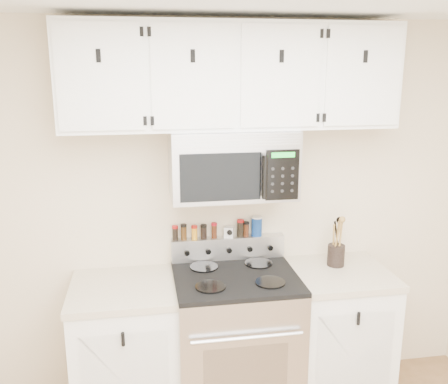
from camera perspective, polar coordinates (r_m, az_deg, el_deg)
The scene contains 17 objects.
back_wall at distance 3.32m, azimuth 0.34°, elevation -2.53°, with size 3.50×0.01×2.50m, color beige.
range at distance 3.35m, azimuth 1.30°, elevation -16.72°, with size 0.76×0.65×1.10m.
base_cabinet_left at distance 3.34m, azimuth -11.07°, elevation -17.64°, with size 0.64×0.62×0.92m.
base_cabinet_right at distance 3.56m, azimuth 12.62°, elevation -15.55°, with size 0.64×0.62×0.92m.
microwave at distance 3.05m, azimuth 0.98°, elevation 3.28°, with size 0.76×0.44×0.42m.
upper_cabinets at distance 3.02m, azimuth 0.92°, elevation 13.11°, with size 2.00×0.35×0.62m.
utensil_crock at distance 3.41m, azimuth 12.69°, elevation -6.88°, with size 0.11×0.11×0.33m.
kitchen_timer at distance 3.33m, azimuth 0.57°, elevation -4.59°, with size 0.06×0.05×0.07m, color silver.
salt_canister at distance 3.36m, azimuth 3.76°, elevation -3.90°, with size 0.07×0.07×0.13m.
spice_jar_0 at distance 3.28m, azimuth -5.60°, elevation -4.67°, with size 0.04×0.04×0.10m.
spice_jar_1 at distance 3.29m, azimuth -4.62°, elevation -4.56°, with size 0.04×0.04×0.11m.
spice_jar_2 at distance 3.29m, azimuth -3.40°, elevation -4.61°, with size 0.04×0.04×0.09m.
spice_jar_3 at distance 3.30m, azimuth -2.33°, elevation -4.53°, with size 0.04×0.04×0.10m.
spice_jar_4 at distance 3.31m, azimuth -1.13°, elevation -4.40°, with size 0.04×0.04×0.10m.
spice_jar_5 at distance 3.33m, azimuth 1.89°, elevation -4.13°, with size 0.05×0.05×0.12m.
spice_jar_6 at distance 3.35m, azimuth 2.55°, elevation -4.23°, with size 0.04×0.04×0.10m.
spice_jar_7 at distance 3.36m, azimuth 3.54°, elevation -4.26°, with size 0.04×0.04×0.09m.
Camera 1 is at (-0.55, -1.39, 2.21)m, focal length 40.00 mm.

